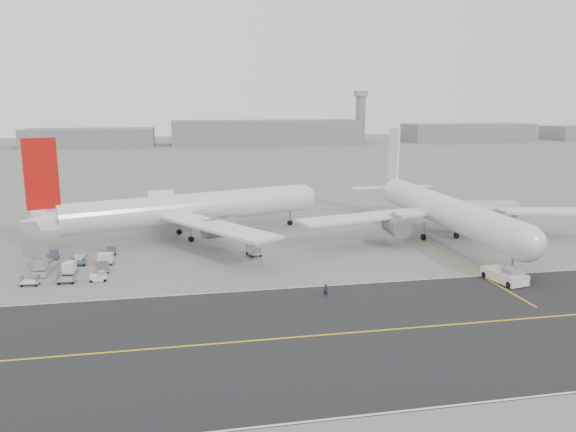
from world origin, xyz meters
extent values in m
plane|color=gray|center=(0.00, 0.00, 0.00)|extent=(700.00, 700.00, 0.00)
cube|color=#2B2B2D|center=(5.00, -18.00, 0.01)|extent=(220.00, 32.00, 0.02)
cube|color=gold|center=(5.00, -18.00, 0.03)|extent=(220.00, 0.30, 0.01)
cube|color=silver|center=(5.00, -2.20, 0.03)|extent=(220.00, 0.25, 0.01)
cube|color=silver|center=(5.00, -33.80, 0.03)|extent=(220.00, 0.25, 0.01)
cube|color=gold|center=(30.00, 5.00, 0.02)|extent=(0.30, 40.00, 0.01)
cylinder|color=gray|center=(100.00, 265.00, 14.00)|extent=(6.00, 6.00, 28.00)
cube|color=#97979C|center=(100.00, 265.00, 29.50)|extent=(7.00, 7.00, 3.50)
cylinder|color=white|center=(-9.63, 29.76, 5.47)|extent=(45.84, 19.88, 5.34)
sphere|color=white|center=(12.44, 37.17, 5.47)|extent=(5.23, 5.23, 5.23)
cone|color=white|center=(-32.77, 21.99, 5.87)|extent=(10.14, 7.44, 4.80)
cube|color=red|center=(-33.31, 21.81, 13.25)|extent=(5.00, 2.10, 11.36)
cube|color=white|center=(-32.09, 17.28, 6.00)|extent=(5.13, 8.89, 0.25)
cube|color=white|center=(-35.07, 26.16, 6.00)|extent=(5.13, 8.89, 0.25)
cube|color=white|center=(-6.23, 16.08, 4.80)|extent=(18.54, 24.59, 0.45)
cube|color=white|center=(-15.17, 42.72, 4.80)|extent=(7.69, 25.92, 0.45)
cylinder|color=slate|center=(-5.48, 20.97, 3.47)|extent=(6.44, 4.94, 3.31)
cylinder|color=slate|center=(-11.62, 39.27, 3.47)|extent=(6.44, 4.94, 3.31)
cylinder|color=black|center=(9.75, 36.26, 0.50)|extent=(1.11, 0.79, 1.01)
cylinder|color=black|center=(-10.22, 26.18, 0.50)|extent=(1.11, 0.79, 1.01)
cylinder|color=black|center=(-12.26, 32.25, 0.50)|extent=(1.11, 0.79, 1.01)
cylinder|color=gray|center=(9.75, 36.26, 1.90)|extent=(0.36, 0.36, 2.80)
cylinder|color=white|center=(34.11, 17.61, 5.51)|extent=(5.60, 46.88, 5.37)
sphere|color=white|center=(34.22, -5.81, 5.51)|extent=(5.26, 5.26, 5.26)
cone|color=white|center=(33.99, 42.18, 5.91)|extent=(4.88, 9.17, 4.83)
cube|color=white|center=(33.99, 42.75, 13.33)|extent=(0.52, 5.14, 11.43)
cube|color=white|center=(29.27, 43.02, 6.04)|extent=(8.58, 2.61, 0.25)
cube|color=white|center=(38.70, 43.06, 6.04)|extent=(8.58, 2.61, 0.25)
cube|color=white|center=(19.96, 18.69, 4.83)|extent=(26.33, 11.88, 0.45)
cube|color=white|center=(48.24, 18.82, 4.83)|extent=(26.33, 11.65, 0.45)
cylinder|color=slate|center=(24.40, 16.42, 3.49)|extent=(3.36, 5.73, 3.33)
cylinder|color=slate|center=(43.83, 16.52, 3.49)|extent=(3.36, 5.73, 3.33)
cylinder|color=black|center=(34.21, -2.96, 0.58)|extent=(0.51, 1.17, 1.16)
cylinder|color=black|center=(30.88, 19.31, 0.58)|extent=(0.51, 1.17, 1.16)
cylinder|color=black|center=(37.32, 19.34, 0.58)|extent=(0.51, 1.17, 1.16)
cylinder|color=gray|center=(34.21, -2.96, 1.99)|extent=(0.36, 0.36, 2.82)
cube|color=silver|center=(31.69, -5.21, 0.85)|extent=(4.03, 6.65, 1.41)
cube|color=#97979C|center=(31.93, -6.59, 1.91)|extent=(2.52, 2.36, 0.90)
cylinder|color=gray|center=(31.03, -1.45, 0.50)|extent=(0.61, 2.60, 0.16)
cylinder|color=black|center=(30.81, -7.81, 0.45)|extent=(0.55, 0.96, 0.90)
cylinder|color=black|center=(33.39, -7.36, 0.45)|extent=(0.55, 0.96, 0.90)
cylinder|color=black|center=(29.99, -3.06, 0.45)|extent=(0.55, 0.96, 0.90)
cylinder|color=black|center=(32.56, -2.61, 0.45)|extent=(0.55, 0.96, 0.90)
cylinder|color=gray|center=(50.72, 22.92, 1.97)|extent=(1.58, 1.58, 3.94)
cube|color=#97979C|center=(50.72, 22.92, 0.34)|extent=(2.90, 2.90, 0.69)
cube|color=#B8B8BD|center=(43.89, 23.90, 4.53)|extent=(15.02, 4.83, 2.56)
cube|color=#97979C|center=(36.87, 24.91, 4.53)|extent=(1.62, 3.29, 2.96)
cylinder|color=black|center=(51.94, 23.84, 0.30)|extent=(0.38, 0.63, 0.59)
imported|color=black|center=(5.88, -6.48, 0.86)|extent=(0.69, 0.51, 1.71)
camera|label=1|loc=(-11.94, -72.26, 24.35)|focal=35.00mm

